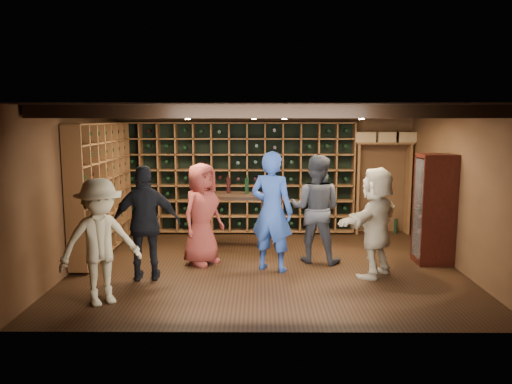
{
  "coord_description": "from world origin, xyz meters",
  "views": [
    {
      "loc": [
        -0.11,
        -7.71,
        2.33
      ],
      "look_at": [
        -0.16,
        0.2,
        1.17
      ],
      "focal_mm": 35.0,
      "sensor_mm": 36.0,
      "label": 1
    }
  ],
  "objects_px": {
    "guest_beige": "(376,222)",
    "tasting_table": "(231,201)",
    "display_cabinet": "(434,211)",
    "guest_red_floral": "(202,214)",
    "guest_khaki": "(100,242)",
    "man_blue_shirt": "(272,211)",
    "man_grey_suit": "(316,209)",
    "guest_woman_black": "(146,223)"
  },
  "relations": [
    {
      "from": "man_grey_suit",
      "to": "guest_khaki",
      "type": "distance_m",
      "value": 3.49
    },
    {
      "from": "man_blue_shirt",
      "to": "guest_khaki",
      "type": "xyz_separation_m",
      "value": [
        -2.19,
        -1.44,
        -0.12
      ]
    },
    {
      "from": "man_blue_shirt",
      "to": "guest_khaki",
      "type": "height_order",
      "value": "man_blue_shirt"
    },
    {
      "from": "display_cabinet",
      "to": "guest_khaki",
      "type": "height_order",
      "value": "display_cabinet"
    },
    {
      "from": "display_cabinet",
      "to": "guest_red_floral",
      "type": "relative_size",
      "value": 1.07
    },
    {
      "from": "man_blue_shirt",
      "to": "tasting_table",
      "type": "distance_m",
      "value": 1.44
    },
    {
      "from": "display_cabinet",
      "to": "tasting_table",
      "type": "xyz_separation_m",
      "value": [
        -3.33,
        0.86,
        0.02
      ]
    },
    {
      "from": "display_cabinet",
      "to": "guest_beige",
      "type": "distance_m",
      "value": 1.28
    },
    {
      "from": "guest_red_floral",
      "to": "guest_khaki",
      "type": "distance_m",
      "value": 2.07
    },
    {
      "from": "man_blue_shirt",
      "to": "guest_khaki",
      "type": "bearing_deg",
      "value": 56.93
    },
    {
      "from": "display_cabinet",
      "to": "guest_beige",
      "type": "bearing_deg",
      "value": -148.56
    },
    {
      "from": "man_grey_suit",
      "to": "tasting_table",
      "type": "height_order",
      "value": "man_grey_suit"
    },
    {
      "from": "guest_woman_black",
      "to": "tasting_table",
      "type": "relative_size",
      "value": 1.19
    },
    {
      "from": "display_cabinet",
      "to": "guest_red_floral",
      "type": "xyz_separation_m",
      "value": [
        -3.74,
        -0.06,
        -0.04
      ]
    },
    {
      "from": "man_grey_suit",
      "to": "guest_red_floral",
      "type": "distance_m",
      "value": 1.85
    },
    {
      "from": "man_grey_suit",
      "to": "tasting_table",
      "type": "relative_size",
      "value": 1.25
    },
    {
      "from": "guest_beige",
      "to": "guest_woman_black",
      "type": "bearing_deg",
      "value": -46.84
    },
    {
      "from": "display_cabinet",
      "to": "guest_woman_black",
      "type": "xyz_separation_m",
      "value": [
        -4.45,
        -0.88,
        -0.02
      ]
    },
    {
      "from": "guest_red_floral",
      "to": "guest_beige",
      "type": "height_order",
      "value": "same"
    },
    {
      "from": "man_grey_suit",
      "to": "guest_khaki",
      "type": "xyz_separation_m",
      "value": [
        -2.92,
        -1.91,
        -0.08
      ]
    },
    {
      "from": "display_cabinet",
      "to": "guest_woman_black",
      "type": "bearing_deg",
      "value": -168.78
    },
    {
      "from": "man_blue_shirt",
      "to": "guest_beige",
      "type": "height_order",
      "value": "man_blue_shirt"
    },
    {
      "from": "display_cabinet",
      "to": "man_grey_suit",
      "type": "xyz_separation_m",
      "value": [
        -1.9,
        0.07,
        0.02
      ]
    },
    {
      "from": "tasting_table",
      "to": "guest_khaki",
      "type": "bearing_deg",
      "value": -111.72
    },
    {
      "from": "guest_beige",
      "to": "man_blue_shirt",
      "type": "bearing_deg",
      "value": -60.45
    },
    {
      "from": "guest_beige",
      "to": "guest_red_floral",
      "type": "bearing_deg",
      "value": -63.36
    },
    {
      "from": "guest_beige",
      "to": "tasting_table",
      "type": "relative_size",
      "value": 1.16
    },
    {
      "from": "display_cabinet",
      "to": "guest_khaki",
      "type": "relative_size",
      "value": 1.09
    },
    {
      "from": "man_blue_shirt",
      "to": "guest_woman_black",
      "type": "height_order",
      "value": "man_blue_shirt"
    },
    {
      "from": "guest_woman_black",
      "to": "guest_red_floral",
      "type": "bearing_deg",
      "value": -138.16
    },
    {
      "from": "man_blue_shirt",
      "to": "guest_beige",
      "type": "relative_size",
      "value": 1.13
    },
    {
      "from": "man_grey_suit",
      "to": "guest_beige",
      "type": "distance_m",
      "value": 1.1
    },
    {
      "from": "guest_red_floral",
      "to": "guest_woman_black",
      "type": "distance_m",
      "value": 1.09
    },
    {
      "from": "guest_khaki",
      "to": "display_cabinet",
      "type": "bearing_deg",
      "value": -14.51
    },
    {
      "from": "man_grey_suit",
      "to": "guest_khaki",
      "type": "relative_size",
      "value": 1.09
    },
    {
      "from": "man_blue_shirt",
      "to": "guest_red_floral",
      "type": "bearing_deg",
      "value": 6.88
    },
    {
      "from": "guest_khaki",
      "to": "tasting_table",
      "type": "relative_size",
      "value": 1.14
    },
    {
      "from": "guest_woman_black",
      "to": "man_blue_shirt",
      "type": "bearing_deg",
      "value": -172.16
    },
    {
      "from": "guest_woman_black",
      "to": "guest_khaki",
      "type": "xyz_separation_m",
      "value": [
        -0.36,
        -0.95,
        -0.04
      ]
    },
    {
      "from": "man_blue_shirt",
      "to": "guest_beige",
      "type": "bearing_deg",
      "value": -166.29
    },
    {
      "from": "guest_woman_black",
      "to": "man_grey_suit",
      "type": "bearing_deg",
      "value": -166.53
    },
    {
      "from": "guest_khaki",
      "to": "tasting_table",
      "type": "bearing_deg",
      "value": 25.7
    }
  ]
}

